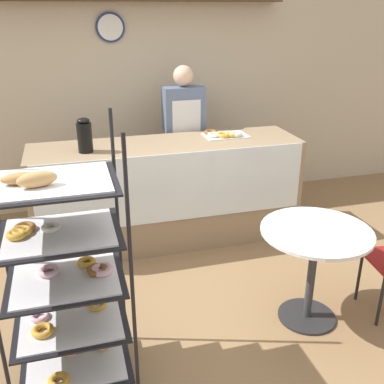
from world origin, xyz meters
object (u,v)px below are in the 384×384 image
Objects in this scene: person_worker at (184,137)px; cafe_table at (314,252)px; coffee_carafe at (85,135)px; donut_tray_counter at (224,135)px; pastry_rack at (64,278)px.

cafe_table is at bearing -78.29° from person_worker.
person_worker is 1.23m from coffee_carafe.
person_worker is 0.55m from donut_tray_counter.
cafe_table is 1.66m from donut_tray_counter.
pastry_rack is at bearing -132.44° from donut_tray_counter.
person_worker reaches higher than coffee_carafe.
person_worker is at bearing 59.42° from pastry_rack.
person_worker is at bearing 122.43° from donut_tray_counter.
donut_tray_counter is (-0.13, 1.59, 0.46)m from cafe_table.
coffee_carafe is (-1.47, 1.44, 0.59)m from cafe_table.
person_worker is 3.90× the size of donut_tray_counter.
donut_tray_counter is at bearing 47.56° from pastry_rack.
pastry_rack is 2.36m from donut_tray_counter.
cafe_table is 2.14m from coffee_carafe.
pastry_rack reaches higher than coffee_carafe.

